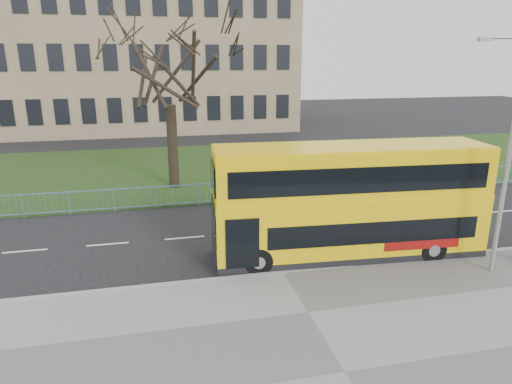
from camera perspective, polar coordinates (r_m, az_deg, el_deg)
ground at (r=16.99m, az=1.95°, el=-8.03°), size 120.00×120.00×0.00m
pavement at (r=11.48m, az=11.08°, el=-21.44°), size 80.00×10.50×0.12m
kerb at (r=15.61m, az=3.40°, el=-10.10°), size 80.00×0.20×0.14m
grass_verge at (r=30.33m, az=-4.87°, el=3.11°), size 80.00×15.40×0.08m
guard_railing at (r=22.85m, az=-2.20°, el=-0.02°), size 40.00×0.12×1.10m
bare_tree at (r=25.00m, az=-10.75°, el=12.61°), size 7.54×7.54×10.77m
civic_building at (r=49.95m, az=-14.47°, el=16.00°), size 30.00×15.00×14.00m
yellow_bus at (r=16.63m, az=11.62°, el=-0.87°), size 9.84×2.93×4.07m
street_lamp at (r=16.32m, az=28.89°, el=4.53°), size 1.59×0.35×7.53m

